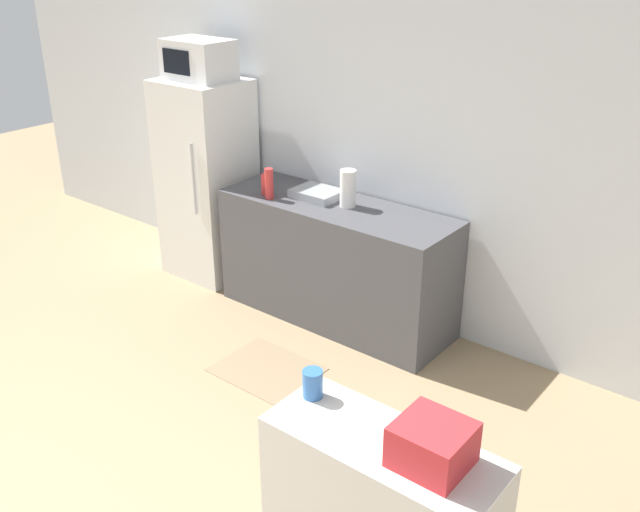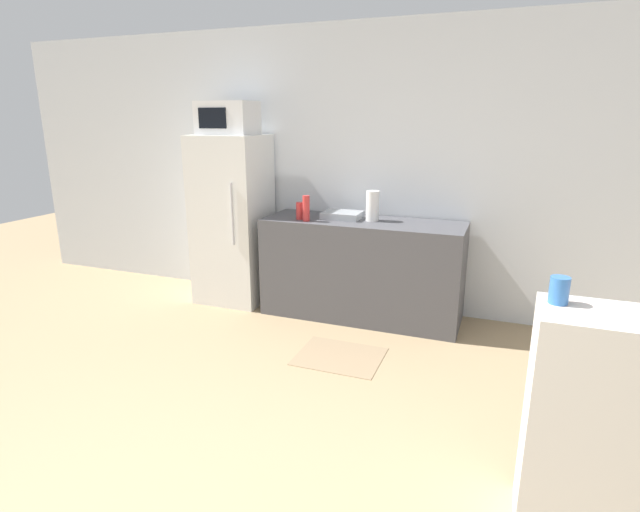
{
  "view_description": "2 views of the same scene",
  "coord_description": "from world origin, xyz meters",
  "px_view_note": "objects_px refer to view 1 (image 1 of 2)",
  "views": [
    {
      "loc": [
        2.88,
        -0.7,
        2.66
      ],
      "look_at": [
        0.57,
        2.21,
        0.96
      ],
      "focal_mm": 40.0,
      "sensor_mm": 36.0,
      "label": 1
    },
    {
      "loc": [
        1.22,
        -1.11,
        1.77
      ],
      "look_at": [
        0.03,
        1.99,
        0.85
      ],
      "focal_mm": 28.0,
      "sensor_mm": 36.0,
      "label": 2
    }
  ],
  "objects_px": {
    "basket": "(432,445)",
    "paper_towel_roll": "(348,188)",
    "bottle_short": "(265,184)",
    "refrigerator": "(207,180)",
    "bottle_tall": "(269,184)",
    "jar": "(313,384)",
    "microwave": "(198,59)"
  },
  "relations": [
    {
      "from": "basket",
      "to": "jar",
      "type": "height_order",
      "value": "basket"
    },
    {
      "from": "bottle_short",
      "to": "jar",
      "type": "relative_size",
      "value": 1.35
    },
    {
      "from": "refrigerator",
      "to": "jar",
      "type": "relative_size",
      "value": 14.17
    },
    {
      "from": "basket",
      "to": "paper_towel_roll",
      "type": "bearing_deg",
      "value": 132.11
    },
    {
      "from": "bottle_short",
      "to": "paper_towel_roll",
      "type": "relative_size",
      "value": 0.58
    },
    {
      "from": "basket",
      "to": "microwave",
      "type": "bearing_deg",
      "value": 148.04
    },
    {
      "from": "refrigerator",
      "to": "paper_towel_roll",
      "type": "xyz_separation_m",
      "value": [
        1.4,
        0.04,
        0.22
      ]
    },
    {
      "from": "paper_towel_roll",
      "to": "bottle_tall",
      "type": "bearing_deg",
      "value": -157.43
    },
    {
      "from": "bottle_tall",
      "to": "bottle_short",
      "type": "bearing_deg",
      "value": 148.41
    },
    {
      "from": "bottle_tall",
      "to": "jar",
      "type": "xyz_separation_m",
      "value": [
        1.88,
        -1.82,
        0.08
      ]
    },
    {
      "from": "refrigerator",
      "to": "bottle_tall",
      "type": "distance_m",
      "value": 0.9
    },
    {
      "from": "microwave",
      "to": "jar",
      "type": "distance_m",
      "value": 3.46
    },
    {
      "from": "microwave",
      "to": "basket",
      "type": "height_order",
      "value": "microwave"
    },
    {
      "from": "refrigerator",
      "to": "microwave",
      "type": "height_order",
      "value": "microwave"
    },
    {
      "from": "refrigerator",
      "to": "bottle_tall",
      "type": "xyz_separation_m",
      "value": [
        0.86,
        -0.18,
        0.2
      ]
    },
    {
      "from": "bottle_short",
      "to": "paper_towel_roll",
      "type": "bearing_deg",
      "value": 15.35
    },
    {
      "from": "basket",
      "to": "refrigerator",
      "type": "bearing_deg",
      "value": 148.02
    },
    {
      "from": "refrigerator",
      "to": "jar",
      "type": "bearing_deg",
      "value": -36.23
    },
    {
      "from": "bottle_tall",
      "to": "bottle_short",
      "type": "xyz_separation_m",
      "value": [
        -0.09,
        0.05,
        -0.04
      ]
    },
    {
      "from": "bottle_tall",
      "to": "bottle_short",
      "type": "relative_size",
      "value": 1.46
    },
    {
      "from": "paper_towel_roll",
      "to": "jar",
      "type": "bearing_deg",
      "value": -56.75
    },
    {
      "from": "jar",
      "to": "paper_towel_roll",
      "type": "height_order",
      "value": "paper_towel_roll"
    },
    {
      "from": "jar",
      "to": "paper_towel_roll",
      "type": "distance_m",
      "value": 2.45
    },
    {
      "from": "jar",
      "to": "bottle_short",
      "type": "bearing_deg",
      "value": 136.35
    },
    {
      "from": "microwave",
      "to": "bottle_tall",
      "type": "bearing_deg",
      "value": -11.94
    },
    {
      "from": "refrigerator",
      "to": "jar",
      "type": "height_order",
      "value": "refrigerator"
    },
    {
      "from": "refrigerator",
      "to": "bottle_tall",
      "type": "relative_size",
      "value": 7.2
    },
    {
      "from": "refrigerator",
      "to": "bottle_tall",
      "type": "bearing_deg",
      "value": -12.02
    },
    {
      "from": "microwave",
      "to": "basket",
      "type": "distance_m",
      "value": 3.94
    },
    {
      "from": "basket",
      "to": "bottle_short",
      "type": "bearing_deg",
      "value": 142.62
    },
    {
      "from": "bottle_short",
      "to": "bottle_tall",
      "type": "bearing_deg",
      "value": -31.59
    },
    {
      "from": "refrigerator",
      "to": "paper_towel_roll",
      "type": "distance_m",
      "value": 1.41
    }
  ]
}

